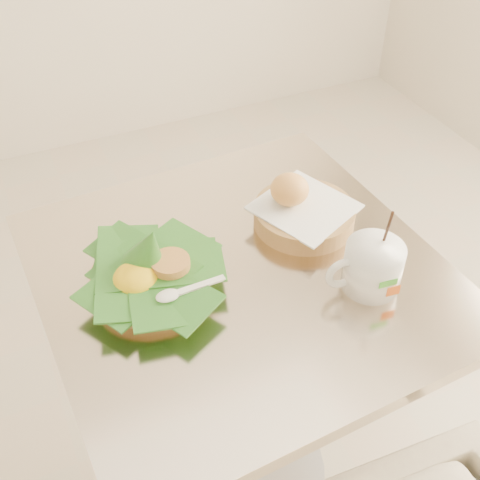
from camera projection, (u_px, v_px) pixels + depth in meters
name	position (u px, v px, depth m)	size (l,w,h in m)	color
cafe_table	(240.00, 346.00, 1.24)	(0.73, 0.73, 0.75)	gray
rice_basket	(150.00, 271.00, 1.04)	(0.26, 0.26, 0.13)	#AD8C4A
bread_basket	(302.00, 210.00, 1.17)	(0.22, 0.22, 0.10)	#AD8C4A
coffee_mug	(371.00, 266.00, 1.03)	(0.14, 0.11, 0.18)	white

